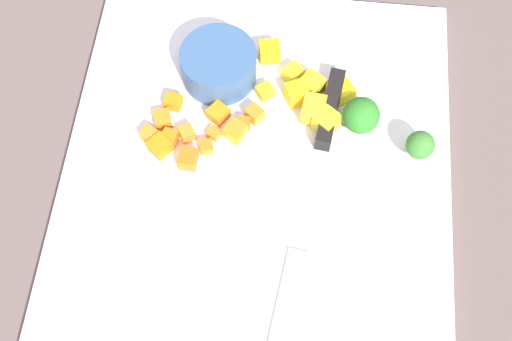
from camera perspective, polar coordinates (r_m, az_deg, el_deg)
ground_plane at (r=0.61m, az=0.00°, el=-0.91°), size 4.00×4.00×0.00m
cutting_board at (r=0.60m, az=0.00°, el=-0.66°), size 0.42×0.35×0.01m
prep_bowl at (r=0.64m, az=-3.20°, el=8.97°), size 0.07×0.07×0.03m
chef_knife at (r=0.59m, az=4.81°, el=-1.88°), size 0.38×0.06×0.02m
carrot_dice_0 at (r=0.63m, az=-7.04°, el=5.79°), size 0.02×0.02×0.01m
carrot_dice_1 at (r=0.61m, az=-8.18°, el=2.06°), size 0.02×0.02×0.01m
carrot_dice_2 at (r=0.61m, az=-1.77°, el=3.42°), size 0.02×0.02×0.01m
carrot_dice_3 at (r=0.62m, az=-3.24°, el=4.88°), size 0.02×0.02×0.01m
carrot_dice_4 at (r=0.62m, az=-8.99°, el=2.95°), size 0.02×0.02×0.01m
carrot_dice_5 at (r=0.63m, az=-7.95°, el=4.33°), size 0.02×0.02×0.01m
carrot_dice_6 at (r=0.62m, az=-0.99°, el=4.02°), size 0.01×0.01×0.01m
carrot_dice_7 at (r=0.61m, az=-5.88°, el=3.15°), size 0.02×0.02×0.01m
carrot_dice_8 at (r=0.60m, az=-5.79°, el=0.97°), size 0.02×0.02×0.01m
carrot_dice_9 at (r=0.61m, az=-7.39°, el=2.72°), size 0.02×0.02×0.01m
carrot_dice_10 at (r=0.61m, az=-4.25°, el=2.00°), size 0.01×0.02×0.01m
carrot_dice_11 at (r=0.62m, az=-0.12°, el=4.81°), size 0.02×0.02×0.01m
carrot_dice_12 at (r=0.62m, az=-3.61°, el=3.12°), size 0.01×0.01×0.01m
pepper_dice_0 at (r=0.64m, az=7.20°, el=6.63°), size 0.03×0.03×0.02m
pepper_dice_1 at (r=0.63m, az=0.90°, el=6.70°), size 0.02×0.02×0.01m
pepper_dice_2 at (r=0.64m, az=4.77°, el=7.25°), size 0.03×0.03×0.02m
pepper_dice_3 at (r=0.61m, az=-1.81°, el=3.00°), size 0.02×0.02×0.01m
pepper_dice_4 at (r=0.63m, az=3.46°, el=6.54°), size 0.03×0.03×0.02m
pepper_dice_5 at (r=0.65m, az=3.19°, el=8.25°), size 0.02×0.02×0.01m
pepper_dice_6 at (r=0.62m, az=6.03°, el=4.11°), size 0.03×0.03×0.02m
pepper_dice_7 at (r=0.62m, az=4.90°, el=5.19°), size 0.03×0.02×0.02m
pepper_dice_8 at (r=0.66m, az=1.42°, el=10.05°), size 0.02×0.02×0.02m
broccoli_floret_0 at (r=0.61m, az=13.78°, el=2.09°), size 0.03×0.03×0.03m
broccoli_floret_1 at (r=0.61m, az=8.93°, el=4.62°), size 0.03×0.03×0.04m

